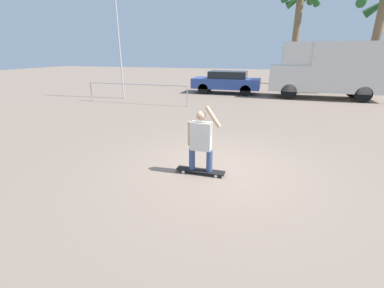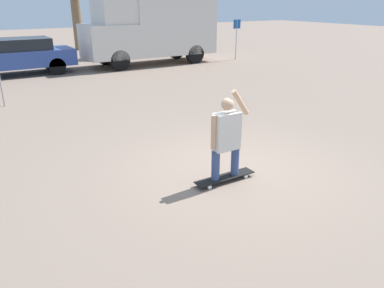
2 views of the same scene
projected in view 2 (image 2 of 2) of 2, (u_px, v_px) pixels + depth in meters
ground_plane at (229, 169)px, 6.97m from camera, size 80.00×80.00×0.00m
skateboard at (225, 177)px, 6.46m from camera, size 1.13×0.24×0.09m
person_skateboarder at (226, 134)px, 6.17m from camera, size 0.74×0.22×1.52m
camper_van at (152, 26)px, 17.81m from camera, size 6.31×2.17×3.23m
parked_car_blue at (17, 55)px, 15.45m from camera, size 4.50×1.87×1.48m
street_sign at (236, 34)px, 19.27m from camera, size 0.44×0.06×2.01m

